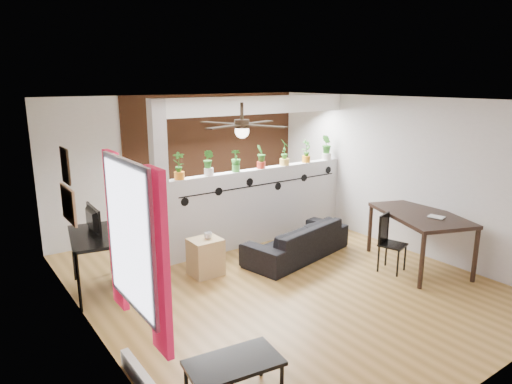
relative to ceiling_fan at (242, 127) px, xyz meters
The scene contains 28 objects.
room_shell 1.33m from the ceiling_fan, 20.56° to the left, with size 6.30×7.10×2.90m.
partition_wall 2.91m from the ceiling_fan, 48.37° to the left, with size 3.60×0.18×1.35m, color #BCBCC1.
ceiling_header 2.41m from the ceiling_fan, 48.37° to the left, with size 3.60×0.18×0.30m, color white.
pier_column 2.09m from the ceiling_fan, 99.77° to the left, with size 0.22×0.20×2.60m, color #BCBCC1.
brick_panel 3.78m from the ceiling_fan, 63.93° to the left, with size 3.90×0.05×2.60m, color #AB5A31.
vine_decal 2.64m from the ceiling_fan, 46.80° to the left, with size 3.31×0.01×0.30m.
window_assembly 2.13m from the ceiling_fan, 152.87° to the right, with size 0.09×1.30×1.55m.
baseboard_heater 2.96m from the ceiling_fan, 152.65° to the right, with size 0.08×1.00×0.18m, color silver.
corkboard 2.38m from the ceiling_fan, 144.85° to the left, with size 0.03×0.60×0.45m, color #9F724D.
framed_art 2.19m from the ceiling_fan, 145.97° to the left, with size 0.03×0.34×0.44m.
ceiling_fan is the anchor object (origin of this frame).
potted_plant_0 1.94m from the ceiling_fan, 89.36° to the left, with size 0.29×0.28×0.45m.
potted_plant_1 2.02m from the ceiling_fan, 73.11° to the left, with size 0.24×0.26×0.42m.
potted_plant_2 2.23m from the ceiling_fan, 59.19° to the left, with size 0.24×0.23×0.38m.
potted_plant_3 2.52m from the ceiling_fan, 48.37° to the left, with size 0.27×0.27×0.42m.
potted_plant_4 2.88m from the ceiling_fan, 40.24° to the left, with size 0.30×0.32×0.47m.
potted_plant_5 3.29m from the ceiling_fan, 34.15° to the left, with size 0.24×0.20×0.43m.
potted_plant_6 3.72m from the ceiling_fan, 29.51° to the left, with size 0.30×0.32×0.49m.
sofa 2.75m from the ceiling_fan, 27.22° to the left, with size 1.87×0.74×0.55m, color black.
cube_shelf 2.31m from the ceiling_fan, 87.07° to the left, with size 0.46×0.41×0.56m, color tan.
cup 2.03m from the ceiling_fan, 84.46° to the left, with size 0.12×0.12×0.10m, color gray.
computer_desk 2.59m from the ceiling_fan, 134.80° to the left, with size 0.80×1.24×0.83m.
monitor 2.57m from the ceiling_fan, 132.01° to the left, with size 0.06×0.34×0.20m, color black.
office_chair 2.61m from the ceiling_fan, 122.63° to the left, with size 0.50×0.50×0.95m.
dining_table 3.37m from the ceiling_fan, 10.45° to the right, with size 1.46×1.81×0.86m.
book 3.30m from the ceiling_fan, 16.50° to the right, with size 0.17×0.22×0.02m, color gray.
folding_chair 3.03m from the ceiling_fan, ahead, with size 0.45×0.45×0.89m.
coffee_table 2.71m from the ceiling_fan, 126.44° to the right, with size 0.91×0.58×0.40m.
Camera 1 is at (-3.85, -4.87, 2.86)m, focal length 32.00 mm.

